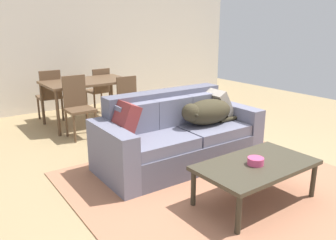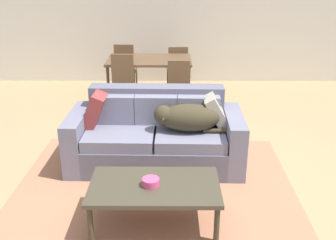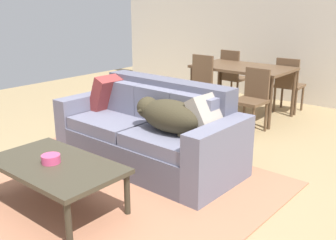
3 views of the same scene
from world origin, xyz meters
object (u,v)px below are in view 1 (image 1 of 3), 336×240
throw_pillow_by_right_arm (218,104)px  dining_chair_near_left (78,104)px  dog_on_left_cushion (206,112)px  dining_chair_near_right (130,99)px  throw_pillow_by_left_arm (122,120)px  dining_table (87,84)px  bowl_on_coffee_table (256,161)px  dining_chair_far_left (50,93)px  coffee_table (256,167)px  dining_chair_far_right (99,88)px  couch (177,137)px

throw_pillow_by_right_arm → dining_chair_near_left: dining_chair_near_left is taller
dog_on_left_cushion → throw_pillow_by_right_arm: 0.41m
dining_chair_near_right → throw_pillow_by_left_arm: bearing=-120.0°
throw_pillow_by_left_arm → dining_chair_near_left: size_ratio=0.44×
dining_table → bowl_on_coffee_table: bearing=-87.0°
dining_chair_near_right → dining_chair_far_left: dining_chair_far_left is taller
throw_pillow_by_left_arm → dining_table: bearing=76.7°
coffee_table → dining_table: size_ratio=0.83×
dining_chair_far_left → dining_chair_far_right: size_ratio=1.06×
coffee_table → dining_chair_near_right: bearing=84.6°
dining_table → dining_chair_far_left: bearing=132.1°
throw_pillow_by_right_arm → coffee_table: throw_pillow_by_right_arm is taller
dining_chair_near_left → dining_chair_far_right: bearing=53.1°
dining_chair_far_right → dining_chair_near_left: bearing=48.9°
throw_pillow_by_right_arm → dining_chair_far_left: bearing=116.4°
dining_table → dining_chair_far_right: (0.50, 0.59, -0.22)m
couch → dining_chair_near_right: (0.31, 1.71, 0.13)m
throw_pillow_by_right_arm → coffee_table: bearing=-118.6°
throw_pillow_by_left_arm → throw_pillow_by_right_arm: (1.45, -0.03, -0.00)m
coffee_table → dining_table: bearing=93.5°
coffee_table → dining_table: (-0.22, 3.56, 0.33)m
couch → dining_table: couch is taller
throw_pillow_by_left_arm → dining_chair_far_left: size_ratio=0.45×
dining_chair_far_left → dining_table: bearing=134.8°
dining_table → dining_chair_near_right: size_ratio=1.68×
dog_on_left_cushion → coffee_table: dog_on_left_cushion is taller
coffee_table → dining_chair_far_right: dining_chair_far_right is taller
couch → coffee_table: 1.23m
dining_chair_near_right → dining_chair_far_left: (-0.98, 1.15, 0.03)m
throw_pillow_by_left_arm → dining_table: size_ratio=0.29×
dog_on_left_cushion → bowl_on_coffee_table: 1.19m
dog_on_left_cushion → dining_table: (-0.55, 2.46, 0.05)m
coffee_table → dining_table: 3.58m
throw_pillow_by_left_arm → bowl_on_coffee_table: bearing=-61.3°
dining_chair_far_left → dog_on_left_cushion: bearing=111.7°
dining_chair_near_left → dining_chair_near_right: (0.91, -0.02, -0.04)m
dog_on_left_cushion → coffee_table: size_ratio=0.74×
throw_pillow_by_left_arm → dining_table: (0.53, 2.26, 0.03)m
bowl_on_coffee_table → couch: bearing=89.9°
dog_on_left_cushion → throw_pillow_by_right_arm: size_ratio=2.14×
couch → coffee_table: couch is taller
throw_pillow_by_left_arm → throw_pillow_by_right_arm: size_ratio=1.02×
dog_on_left_cushion → throw_pillow_by_right_arm: (0.37, 0.18, 0.02)m
dining_table → dining_chair_near_right: 0.82m
coffee_table → dining_chair_far_left: size_ratio=1.29×
couch → bowl_on_coffee_table: size_ratio=13.14×
dog_on_left_cushion → dining_chair_near_left: size_ratio=0.93×
couch → throw_pillow_by_right_arm: bearing=4.6°
couch → dining_chair_far_right: size_ratio=2.37×
throw_pillow_by_right_arm → dining_chair_far_right: throw_pillow_by_right_arm is taller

